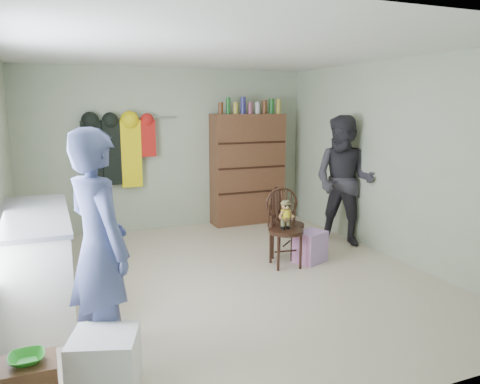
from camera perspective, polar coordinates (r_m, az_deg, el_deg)
name	(u,v)px	position (r m, az deg, el deg)	size (l,w,h in m)	color
ground_plane	(226,279)	(5.38, -1.68, -10.54)	(5.00, 5.00, 0.00)	beige
room_walls	(210,136)	(5.54, -3.73, 6.81)	(5.00, 5.00, 5.00)	#ADB89A
counter	(36,261)	(4.93, -23.63, -7.66)	(0.64, 1.86, 0.94)	silver
bowl	(27,358)	(3.15, -24.57, -17.97)	(0.21, 0.21, 0.05)	green
plastic_tub	(105,363)	(3.51, -16.13, -19.40)	(0.44, 0.41, 0.41)	white
chair_front	(285,222)	(5.71, 5.45, -3.69)	(0.48, 0.48, 0.95)	#341B12
chair_far	(283,220)	(6.02, 5.27, -3.38)	(0.57, 0.57, 0.92)	#341B12
striped_bag	(310,247)	(5.95, 8.57, -6.61)	(0.37, 0.29, 0.39)	pink
person_left	(99,249)	(3.63, -16.80, -6.63)	(0.65, 0.43, 1.79)	#4A5387
person_right	(344,181)	(6.64, 12.56, 1.32)	(0.88, 0.68, 1.81)	#2D2B33
dresser	(248,168)	(7.69, 0.94, 2.90)	(1.20, 0.39, 2.06)	brown
coat_rack	(117,152)	(7.18, -14.80, 4.70)	(1.42, 0.12, 1.09)	#99999E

